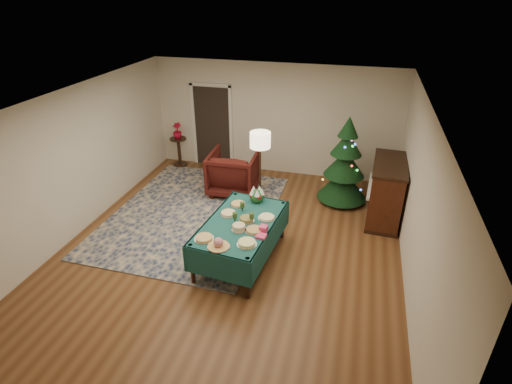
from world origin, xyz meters
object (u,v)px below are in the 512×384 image
(buffet_table, at_px, (241,229))
(floor_lamp, at_px, (260,145))
(gift_box, at_px, (263,229))
(potted_plant, at_px, (178,134))
(piano, at_px, (386,192))
(side_table, at_px, (179,152))
(christmas_tree, at_px, (345,165))
(armchair, at_px, (234,170))

(buffet_table, bearing_deg, floor_lamp, 93.92)
(gift_box, relative_size, potted_plant, 0.30)
(gift_box, bearing_deg, buffet_table, 158.50)
(buffet_table, distance_m, floor_lamp, 1.98)
(gift_box, height_order, piano, piano)
(side_table, bearing_deg, potted_plant, 0.00)
(floor_lamp, bearing_deg, christmas_tree, 25.24)
(floor_lamp, distance_m, piano, 2.68)
(armchair, relative_size, christmas_tree, 0.56)
(armchair, bearing_deg, floor_lamp, 140.65)
(gift_box, height_order, armchair, armchair)
(gift_box, height_order, side_table, gift_box)
(side_table, bearing_deg, armchair, -30.24)
(gift_box, xyz_separation_m, christmas_tree, (1.10, 2.74, 0.06))
(floor_lamp, relative_size, potted_plant, 4.23)
(buffet_table, bearing_deg, christmas_tree, 59.16)
(side_table, bearing_deg, piano, -15.06)
(gift_box, bearing_deg, christmas_tree, 68.21)
(gift_box, relative_size, side_table, 0.16)
(potted_plant, bearing_deg, gift_box, -48.73)
(buffet_table, xyz_separation_m, potted_plant, (-2.72, 3.43, 0.26))
(gift_box, xyz_separation_m, armchair, (-1.32, 2.53, -0.26))
(buffet_table, distance_m, piano, 3.16)
(floor_lamp, xyz_separation_m, potted_plant, (-2.60, 1.64, -0.58))
(armchair, relative_size, side_table, 1.44)
(gift_box, bearing_deg, armchair, 117.56)
(potted_plant, xyz_separation_m, piano, (5.13, -1.38, -0.26))
(piano, bearing_deg, buffet_table, -139.66)
(side_table, xyz_separation_m, piano, (5.13, -1.38, 0.24))
(buffet_table, height_order, gift_box, gift_box)
(gift_box, relative_size, christmas_tree, 0.06)
(gift_box, height_order, christmas_tree, christmas_tree)
(side_table, relative_size, christmas_tree, 0.39)
(buffet_table, xyz_separation_m, side_table, (-2.72, 3.43, -0.24))
(potted_plant, distance_m, christmas_tree, 4.34)
(armchair, distance_m, christmas_tree, 2.45)
(side_table, xyz_separation_m, christmas_tree, (4.26, -0.86, 0.50))
(gift_box, distance_m, piano, 2.98)
(buffet_table, bearing_deg, side_table, 128.45)
(floor_lamp, xyz_separation_m, christmas_tree, (1.66, 0.78, -0.58))
(christmas_tree, height_order, piano, christmas_tree)
(buffet_table, relative_size, armchair, 1.89)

